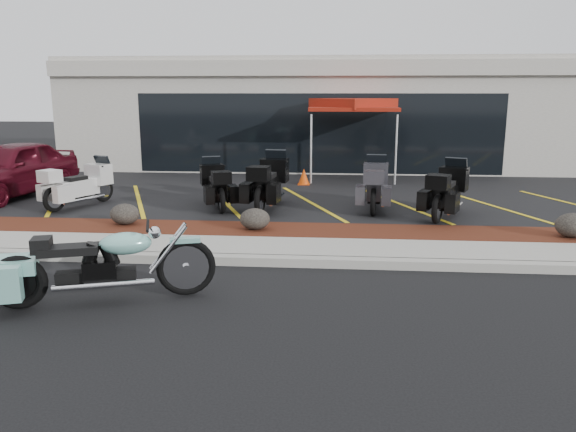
# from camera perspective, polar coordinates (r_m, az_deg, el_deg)

# --- Properties ---
(ground) EXTENTS (90.00, 90.00, 0.00)m
(ground) POSITION_cam_1_polar(r_m,az_deg,el_deg) (8.60, 0.70, -6.87)
(ground) COLOR black
(ground) RESTS_ON ground
(curb) EXTENTS (24.00, 0.25, 0.15)m
(curb) POSITION_cam_1_polar(r_m,az_deg,el_deg) (9.43, 1.09, -4.63)
(curb) COLOR gray
(curb) RESTS_ON ground
(sidewalk) EXTENTS (24.00, 1.20, 0.15)m
(sidewalk) POSITION_cam_1_polar(r_m,az_deg,el_deg) (10.10, 1.35, -3.46)
(sidewalk) COLOR gray
(sidewalk) RESTS_ON ground
(mulch_bed) EXTENTS (24.00, 1.20, 0.16)m
(mulch_bed) POSITION_cam_1_polar(r_m,az_deg,el_deg) (11.26, 1.72, -1.76)
(mulch_bed) COLOR #39150D
(mulch_bed) RESTS_ON ground
(upper_lot) EXTENTS (26.00, 9.60, 0.15)m
(upper_lot) POSITION_cam_1_polar(r_m,az_deg,el_deg) (16.54, 2.74, 2.84)
(upper_lot) COLOR black
(upper_lot) RESTS_ON ground
(dealership_building) EXTENTS (18.00, 8.16, 4.00)m
(dealership_building) POSITION_cam_1_polar(r_m,az_deg,el_deg) (22.58, 3.39, 10.36)
(dealership_building) COLOR #9F9A8F
(dealership_building) RESTS_ON ground
(boulder_left) EXTENTS (0.61, 0.51, 0.43)m
(boulder_left) POSITION_cam_1_polar(r_m,az_deg,el_deg) (12.10, -16.25, 0.19)
(boulder_left) COLOR black
(boulder_left) RESTS_ON mulch_bed
(boulder_mid) EXTENTS (0.60, 0.50, 0.43)m
(boulder_mid) POSITION_cam_1_polar(r_m,az_deg,el_deg) (11.20, -3.39, -0.30)
(boulder_mid) COLOR black
(boulder_mid) RESTS_ON mulch_bed
(boulder_right) EXTENTS (0.65, 0.54, 0.46)m
(boulder_right) POSITION_cam_1_polar(r_m,az_deg,el_deg) (11.87, 26.97, -0.84)
(boulder_right) COLOR black
(boulder_right) RESTS_ON mulch_bed
(hero_cruiser) EXTENTS (3.22, 1.71, 1.10)m
(hero_cruiser) POSITION_cam_1_polar(r_m,az_deg,el_deg) (8.06, -10.34, -4.31)
(hero_cruiser) COLOR #77B9AE
(hero_cruiser) RESTS_ON ground
(touring_white) EXTENTS (1.53, 2.14, 1.16)m
(touring_white) POSITION_cam_1_polar(r_m,az_deg,el_deg) (14.75, -18.31, 3.61)
(touring_white) COLOR silver
(touring_white) RESTS_ON upper_lot
(touring_black_front) EXTENTS (1.41, 2.12, 1.15)m
(touring_black_front) POSITION_cam_1_polar(r_m,az_deg,el_deg) (14.10, -7.77, 3.73)
(touring_black_front) COLOR black
(touring_black_front) RESTS_ON upper_lot
(touring_black_mid) EXTENTS (1.12, 2.35, 1.32)m
(touring_black_mid) POSITION_cam_1_polar(r_m,az_deg,el_deg) (14.02, -1.23, 4.12)
(touring_black_mid) COLOR black
(touring_black_mid) RESTS_ON upper_lot
(touring_grey) EXTENTS (1.00, 2.16, 1.21)m
(touring_grey) POSITION_cam_1_polar(r_m,az_deg,el_deg) (14.01, 8.91, 3.77)
(touring_grey) COLOR #333338
(touring_grey) RESTS_ON upper_lot
(touring_black_rear) EXTENTS (1.60, 2.28, 1.24)m
(touring_black_rear) POSITION_cam_1_polar(r_m,az_deg,el_deg) (13.52, 16.57, 3.13)
(touring_black_rear) COLOR black
(touring_black_rear) RESTS_ON upper_lot
(parked_car) EXTENTS (2.29, 4.46, 1.45)m
(parked_car) POSITION_cam_1_polar(r_m,az_deg,el_deg) (16.46, -26.49, 4.31)
(parked_car) COLOR #440915
(parked_car) RESTS_ON upper_lot
(traffic_cone) EXTENTS (0.35, 0.35, 0.47)m
(traffic_cone) POSITION_cam_1_polar(r_m,az_deg,el_deg) (16.72, 1.62, 4.03)
(traffic_cone) COLOR #D44107
(traffic_cone) RESTS_ON upper_lot
(popup_canopy) EXTENTS (2.78, 2.78, 2.50)m
(popup_canopy) POSITION_cam_1_polar(r_m,az_deg,el_deg) (17.98, 6.63, 11.04)
(popup_canopy) COLOR silver
(popup_canopy) RESTS_ON upper_lot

